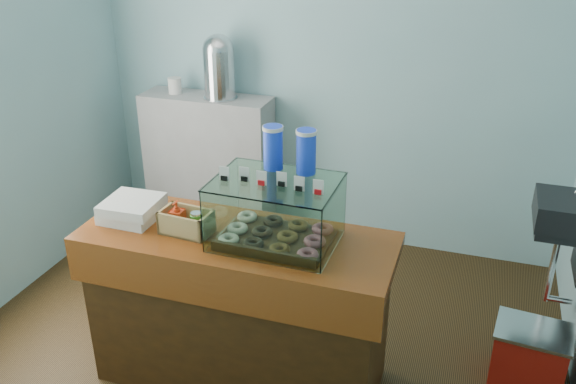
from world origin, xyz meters
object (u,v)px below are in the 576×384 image
(counter, at_px, (239,308))
(display_case, at_px, (279,206))
(red_cooler, at_px, (529,355))
(coffee_urn, at_px, (219,65))

(counter, relative_size, display_case, 2.67)
(counter, xyz_separation_m, display_case, (0.21, 0.05, 0.62))
(counter, bearing_deg, red_cooler, 17.07)
(counter, height_order, coffee_urn, coffee_urn)
(counter, height_order, red_cooler, counter)
(display_case, height_order, coffee_urn, coffee_urn)
(counter, xyz_separation_m, red_cooler, (1.51, 0.46, -0.28))
(counter, distance_m, coffee_urn, 1.96)
(display_case, bearing_deg, counter, -166.55)
(display_case, xyz_separation_m, red_cooler, (1.30, 0.42, -0.91))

